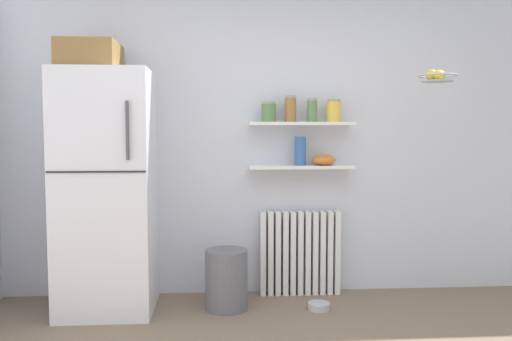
# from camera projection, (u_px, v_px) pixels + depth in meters

# --- Properties ---
(back_wall) EXTENTS (7.04, 0.10, 2.60)m
(back_wall) POSITION_uv_depth(u_px,v_px,m) (272.00, 136.00, 4.36)
(back_wall) COLOR silver
(back_wall) RESTS_ON ground_plane
(refrigerator) EXTENTS (0.68, 0.72, 1.99)m
(refrigerator) POSITION_uv_depth(u_px,v_px,m) (107.00, 185.00, 3.91)
(refrigerator) COLOR silver
(refrigerator) RESTS_ON ground_plane
(radiator) EXTENTS (0.66, 0.12, 0.69)m
(radiator) POSITION_uv_depth(u_px,v_px,m) (300.00, 253.00, 4.32)
(radiator) COLOR white
(radiator) RESTS_ON ground_plane
(wall_shelf_lower) EXTENTS (0.84, 0.22, 0.02)m
(wall_shelf_lower) POSITION_uv_depth(u_px,v_px,m) (301.00, 167.00, 4.24)
(wall_shelf_lower) COLOR white
(wall_shelf_upper) EXTENTS (0.84, 0.22, 0.02)m
(wall_shelf_upper) POSITION_uv_depth(u_px,v_px,m) (301.00, 124.00, 4.21)
(wall_shelf_upper) COLOR white
(storage_jar_0) EXTENTS (0.12, 0.12, 0.17)m
(storage_jar_0) POSITION_uv_depth(u_px,v_px,m) (269.00, 112.00, 4.19)
(storage_jar_0) COLOR #5B7F4C
(storage_jar_0) RESTS_ON wall_shelf_upper
(storage_jar_1) EXTENTS (0.09, 0.09, 0.21)m
(storage_jar_1) POSITION_uv_depth(u_px,v_px,m) (290.00, 109.00, 4.20)
(storage_jar_1) COLOR olive
(storage_jar_1) RESTS_ON wall_shelf_upper
(storage_jar_2) EXTENTS (0.08, 0.08, 0.19)m
(storage_jar_2) POSITION_uv_depth(u_px,v_px,m) (312.00, 110.00, 4.21)
(storage_jar_2) COLOR #5B7F4C
(storage_jar_2) RESTS_ON wall_shelf_upper
(storage_jar_3) EXTENTS (0.12, 0.12, 0.18)m
(storage_jar_3) POSITION_uv_depth(u_px,v_px,m) (334.00, 111.00, 4.22)
(storage_jar_3) COLOR yellow
(storage_jar_3) RESTS_ON wall_shelf_upper
(vase) EXTENTS (0.09, 0.09, 0.23)m
(vase) POSITION_uv_depth(u_px,v_px,m) (300.00, 151.00, 4.23)
(vase) COLOR #38609E
(vase) RESTS_ON wall_shelf_lower
(shelf_bowl) EXTENTS (0.19, 0.19, 0.09)m
(shelf_bowl) POSITION_uv_depth(u_px,v_px,m) (324.00, 160.00, 4.25)
(shelf_bowl) COLOR orange
(shelf_bowl) RESTS_ON wall_shelf_lower
(trash_bin) EXTENTS (0.32, 0.32, 0.45)m
(trash_bin) POSITION_uv_depth(u_px,v_px,m) (226.00, 280.00, 3.95)
(trash_bin) COLOR slate
(trash_bin) RESTS_ON ground_plane
(pet_food_bowl) EXTENTS (0.17, 0.17, 0.05)m
(pet_food_bowl) POSITION_uv_depth(u_px,v_px,m) (319.00, 306.00, 3.96)
(pet_food_bowl) COLOR #B7B7BC
(pet_food_bowl) RESTS_ON ground_plane
(hanging_fruit_basket) EXTENTS (0.28, 0.28, 0.09)m
(hanging_fruit_basket) POSITION_uv_depth(u_px,v_px,m) (437.00, 76.00, 3.78)
(hanging_fruit_basket) COLOR #B2B2B7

